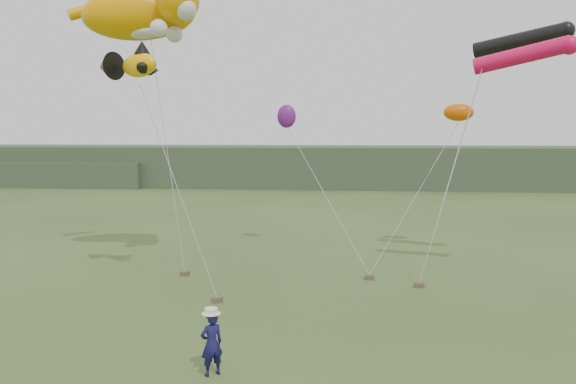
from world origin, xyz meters
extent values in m
plane|color=#385123|center=(0.00, 0.00, 0.00)|extent=(120.00, 120.00, 0.00)
cube|color=#2D3D28|center=(0.00, 45.00, 2.00)|extent=(90.00, 12.00, 4.00)
cube|color=#2D3D28|center=(-30.00, 42.00, 1.25)|extent=(25.00, 8.00, 2.50)
imported|color=#141247|center=(-0.56, -1.74, 0.72)|extent=(0.63, 0.60, 1.45)
cube|color=brown|center=(-3.71, 6.79, 0.08)|extent=(0.32, 0.25, 0.16)
cube|color=brown|center=(-1.70, 3.60, 0.08)|extent=(0.32, 0.25, 0.16)
cube|color=brown|center=(4.97, 6.07, 0.08)|extent=(0.32, 0.25, 0.16)
cube|color=brown|center=(3.27, 6.96, 0.08)|extent=(0.32, 0.25, 0.16)
ellipsoid|color=orange|center=(-5.75, 8.17, 10.00)|extent=(4.88, 3.12, 2.33)
sphere|color=orange|center=(-3.92, 7.26, 10.28)|extent=(1.64, 1.64, 1.64)
sphere|color=silver|center=(-3.56, 6.98, 9.91)|extent=(0.82, 0.82, 0.82)
ellipsoid|color=silver|center=(-5.56, 7.89, 9.27)|extent=(1.60, 0.80, 0.50)
sphere|color=silver|center=(-4.47, 6.71, 9.18)|extent=(0.64, 0.64, 0.64)
sphere|color=silver|center=(-4.29, 7.99, 9.18)|extent=(0.64, 0.64, 0.64)
cylinder|color=orange|center=(-8.11, 8.90, 10.37)|extent=(1.70, 1.24, 0.99)
ellipsoid|color=#FFB105|center=(-4.59, 5.02, 7.67)|extent=(1.66, 1.27, 0.87)
cone|color=black|center=(-5.88, 5.34, 7.67)|extent=(1.10, 1.20, 0.96)
cone|color=black|center=(-4.49, 5.02, 8.26)|extent=(0.53, 0.53, 0.43)
cone|color=black|center=(-4.27, 4.48, 7.56)|extent=(0.57, 0.60, 0.43)
cone|color=black|center=(-4.27, 5.55, 7.56)|extent=(0.57, 0.60, 0.43)
cylinder|color=black|center=(8.87, 9.15, 8.89)|extent=(3.33, 1.93, 1.13)
sphere|color=black|center=(10.37, 8.62, 9.16)|extent=(0.66, 0.66, 0.66)
cylinder|color=#DA0B45|center=(8.39, 7.15, 8.08)|extent=(3.23, 1.56, 1.21)
sphere|color=#DA0B45|center=(9.81, 6.64, 8.34)|extent=(0.63, 0.63, 0.63)
ellipsoid|color=#D55403|center=(7.25, 11.98, 6.29)|extent=(1.31, 0.76, 0.76)
ellipsoid|color=#621673|center=(-0.37, 11.99, 6.15)|extent=(0.86, 0.57, 1.05)
camera|label=1|loc=(2.40, -13.55, 5.40)|focal=35.00mm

